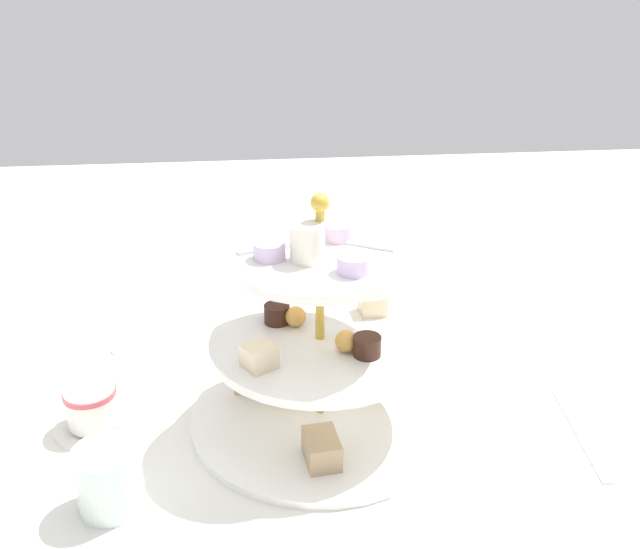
% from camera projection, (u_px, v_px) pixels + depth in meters
% --- Properties ---
extents(ground_plane, '(2.40, 2.40, 0.00)m').
position_uv_depth(ground_plane, '(320.00, 418.00, 0.79)').
color(ground_plane, silver).
extents(tiered_serving_stand, '(0.30, 0.30, 0.28)m').
position_uv_depth(tiered_serving_stand, '(319.00, 357.00, 0.75)').
color(tiered_serving_stand, white).
rests_on(tiered_serving_stand, ground_plane).
extents(water_glass_tall_right, '(0.07, 0.07, 0.12)m').
position_uv_depth(water_glass_tall_right, '(364.00, 285.00, 0.98)').
color(water_glass_tall_right, silver).
rests_on(water_glass_tall_right, ground_plane).
extents(water_glass_short_left, '(0.06, 0.06, 0.07)m').
position_uv_depth(water_glass_short_left, '(109.00, 478.00, 0.64)').
color(water_glass_short_left, silver).
rests_on(water_glass_short_left, ground_plane).
extents(teacup_with_saucer, '(0.09, 0.09, 0.05)m').
position_uv_depth(teacup_with_saucer, '(92.00, 409.00, 0.76)').
color(teacup_with_saucer, white).
rests_on(teacup_with_saucer, ground_plane).
extents(butter_knife_left, '(0.03, 0.17, 0.00)m').
position_uv_depth(butter_knife_left, '(580.00, 431.00, 0.76)').
color(butter_knife_left, silver).
rests_on(butter_knife_left, ground_plane).
extents(butter_knife_right, '(0.15, 0.10, 0.00)m').
position_uv_depth(butter_knife_right, '(167.00, 333.00, 0.97)').
color(butter_knife_right, silver).
rests_on(butter_knife_right, ground_plane).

